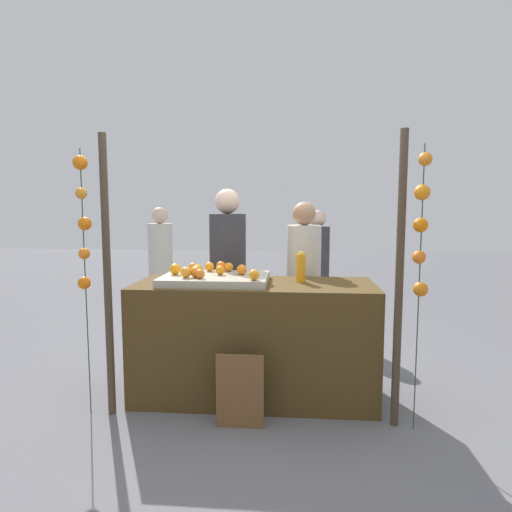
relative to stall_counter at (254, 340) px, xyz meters
The scene contains 25 objects.
ground_plane 0.47m from the stall_counter, ahead, with size 24.00×24.00×0.00m, color slate.
stall_counter is the anchor object (origin of this frame).
orange_tray 0.59m from the stall_counter, behind, with size 0.84×0.59×0.06m, color #B2AD99.
orange_0 0.73m from the stall_counter, behind, with size 0.08×0.08×0.08m, color orange.
orange_1 0.69m from the stall_counter, 143.11° to the left, with size 0.08×0.08×0.08m, color orange.
orange_2 0.86m from the stall_counter, behind, with size 0.09×0.09×0.09m, color orange.
orange_3 0.63m from the stall_counter, behind, with size 0.07×0.07×0.07m, color orange.
orange_4 0.72m from the stall_counter, 155.35° to the right, with size 0.07×0.07×0.07m, color orange.
orange_5 0.80m from the stall_counter, 161.76° to the left, with size 0.07×0.07×0.07m, color orange.
orange_6 0.61m from the stall_counter, 85.72° to the right, with size 0.08×0.08×0.08m, color orange.
orange_7 0.58m from the stall_counter, 162.03° to the left, with size 0.08×0.08×0.08m, color orange.
orange_8 0.74m from the stall_counter, 163.70° to the right, with size 0.09×0.09×0.09m, color orange.
orange_9 0.79m from the stall_counter, 162.49° to the right, with size 0.09×0.09×0.09m, color orange.
orange_10 0.72m from the stall_counter, 153.17° to the left, with size 0.08×0.08×0.08m, color orange.
orange_11 0.65m from the stall_counter, 139.80° to the left, with size 0.08×0.08×0.08m, color orange.
juice_bottle 0.70m from the stall_counter, 12.93° to the left, with size 0.08×0.08×0.24m.
chalkboard_sign 0.58m from the stall_counter, 95.61° to the right, with size 0.33×0.03×0.54m.
vendor_left 0.77m from the stall_counter, 115.97° to the left, with size 0.34×0.34×1.70m.
vendor_right 0.77m from the stall_counter, 56.17° to the left, with size 0.32×0.32×1.59m.
crowd_person_0 2.50m from the stall_counter, 124.00° to the left, with size 0.31×0.31×1.53m.
crowd_person_1 2.11m from the stall_counter, 73.42° to the left, with size 0.30×0.30×1.50m.
canopy_post_left 1.25m from the stall_counter, 158.33° to the right, with size 0.06×0.06×2.06m, color #473828.
canopy_post_right 1.25m from the stall_counter, 21.67° to the right, with size 0.06×0.06×2.06m, color #473828.
garland_strand_left 1.60m from the stall_counter, 160.23° to the right, with size 0.11×0.11×1.95m.
garland_strand_right 1.56m from the stall_counter, 22.15° to the right, with size 0.11×0.12×1.95m.
Camera 1 is at (0.31, -3.52, 1.55)m, focal length 31.45 mm.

